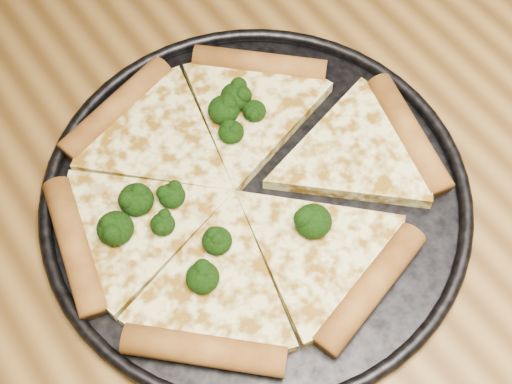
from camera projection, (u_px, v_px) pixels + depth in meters
ground at (321, 383)px, 1.36m from camera, size 4.00×4.00×0.00m
dining_table at (368, 219)px, 0.79m from camera, size 1.20×0.90×0.75m
pizza_pan at (256, 196)px, 0.69m from camera, size 0.40×0.40×0.02m
pizza at (240, 190)px, 0.68m from camera, size 0.38×0.35×0.03m
broccoli_florets at (206, 185)px, 0.67m from camera, size 0.20×0.18×0.02m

